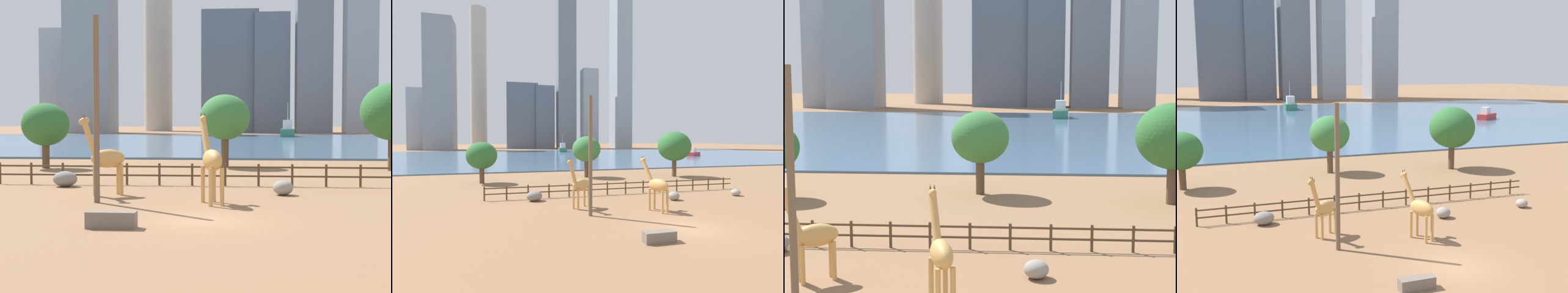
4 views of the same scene
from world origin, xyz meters
TOP-DOWN VIEW (x-y plane):
  - ground_plane at (0.00, 80.00)m, footprint 400.00×400.00m
  - harbor_water at (0.00, 77.00)m, footprint 180.00×86.00m
  - giraffe_tall at (0.13, 4.66)m, footprint 1.48×3.01m
  - giraffe_companion at (-5.37, 7.03)m, footprint 2.35×1.73m
  - utility_pole at (-5.20, 4.56)m, footprint 0.28×0.28m
  - boulder_near_fence at (10.58, 8.32)m, footprint 0.90×0.89m
  - boulder_by_pole at (-8.66, 10.90)m, footprint 1.40×1.20m
  - boulder_small at (3.63, 8.04)m, footprint 1.04×1.03m
  - feeding_trough at (-3.08, -1.80)m, footprint 1.80×0.60m
  - enclosure_fence at (-0.20, 12.00)m, footprint 26.12×0.14m
  - tree_left_large at (0.05, 25.71)m, footprint 4.08×4.08m
  - tree_center_broad at (-14.04, 23.36)m, footprint 3.75×3.75m
  - tree_right_tall at (12.72, 23.23)m, footprint 4.81×4.81m
  - boat_ferry at (10.54, 103.26)m, footprint 3.54×8.19m
  - boat_sailboat at (44.29, 65.02)m, footprint 5.86×5.07m
  - skyline_tower_needle at (20.87, 149.05)m, footprint 9.78×8.67m
  - skyline_block_central at (-41.04, 141.20)m, footprint 12.48×13.71m
  - skyline_tower_glass at (-2.70, 153.65)m, footprint 16.37×10.73m
  - skyline_block_left at (33.10, 145.41)m, footprint 8.34×8.13m
  - skyline_block_right at (51.30, 145.42)m, footprint 8.77×13.48m
  - skyline_tower_short at (-50.48, 146.12)m, footprint 10.35×11.20m
  - skyline_block_wide at (9.22, 152.35)m, footprint 9.96×11.01m
  - skyline_tower_far at (-26.37, 169.69)m, footprint 9.15×9.15m

SIDE VIEW (x-z plane):
  - ground_plane at x=0.00m, z-range 0.00..0.00m
  - harbor_water at x=0.00m, z-range 0.00..0.20m
  - feeding_trough at x=-3.08m, z-range 0.00..0.60m
  - boulder_near_fence at x=10.58m, z-range 0.00..0.66m
  - boulder_small at x=3.63m, z-range 0.00..0.77m
  - boulder_by_pole at x=-8.66m, z-range 0.00..0.90m
  - enclosure_fence at x=-0.20m, z-range 0.11..1.41m
  - boat_sailboat at x=44.29m, z-range -0.21..2.32m
  - boat_ferry at x=10.54m, z-range -2.19..4.99m
  - giraffe_companion at x=-5.37m, z-range -0.15..3.99m
  - giraffe_tall at x=0.13m, z-range -0.09..4.14m
  - tree_center_broad at x=-14.04m, z-range 0.86..6.03m
  - tree_left_large at x=0.05m, z-range 1.07..6.96m
  - utility_pole at x=-5.20m, z-range 0.00..8.69m
  - tree_right_tall at x=12.72m, z-range 1.12..7.75m
  - skyline_tower_short at x=-50.48m, z-range 0.00..29.24m
  - skyline_block_wide at x=9.22m, z-range 0.00..33.94m
  - skyline_tower_glass at x=-2.70m, z-range 0.00..35.17m
  - skyline_block_left at x=33.10m, z-range 0.00..43.21m
  - skyline_block_central at x=-41.04m, z-range 0.00..61.52m
  - skyline_tower_far at x=-26.37m, z-range 0.00..80.01m
  - skyline_tower_needle at x=20.87m, z-range 0.00..91.91m
  - skyline_block_right at x=51.30m, z-range 0.00..102.72m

